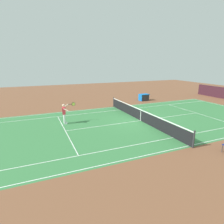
% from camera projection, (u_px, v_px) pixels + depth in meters
% --- Properties ---
extents(ground_plane, '(60.00, 60.00, 0.00)m').
position_uv_depth(ground_plane, '(141.00, 121.00, 16.17)').
color(ground_plane, brown).
extents(court_slab, '(24.20, 11.40, 0.00)m').
position_uv_depth(court_slab, '(141.00, 121.00, 16.17)').
color(court_slab, '#387A42').
rests_on(court_slab, ground_plane).
extents(court_line_markings, '(23.85, 11.05, 0.01)m').
position_uv_depth(court_line_markings, '(141.00, 121.00, 16.17)').
color(court_line_markings, white).
rests_on(court_line_markings, ground_plane).
extents(tennis_net, '(0.10, 11.70, 1.08)m').
position_uv_depth(tennis_net, '(141.00, 115.00, 16.05)').
color(tennis_net, '#2D2D33').
rests_on(tennis_net, ground_plane).
extents(tennis_player_near, '(1.14, 0.76, 1.70)m').
position_uv_depth(tennis_player_near, '(65.00, 113.00, 15.12)').
color(tennis_player_near, white).
rests_on(tennis_player_near, ground_plane).
extents(tennis_ball, '(0.07, 0.07, 0.07)m').
position_uv_depth(tennis_ball, '(148.00, 110.00, 19.62)').
color(tennis_ball, '#CCE01E').
rests_on(tennis_ball, ground_plane).
extents(equipment_cart_tarped, '(1.25, 0.84, 0.85)m').
position_uv_depth(equipment_cart_tarped, '(144.00, 97.00, 24.59)').
color(equipment_cart_tarped, '#2D2D33').
rests_on(equipment_cart_tarped, ground_plane).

